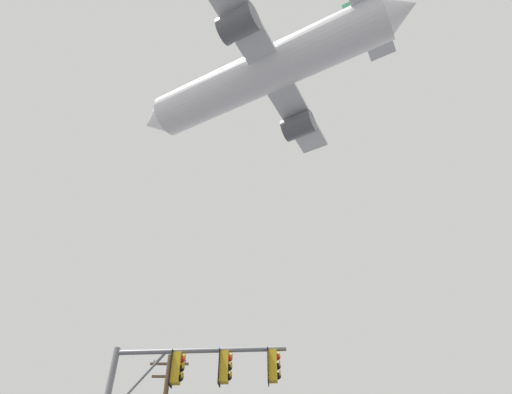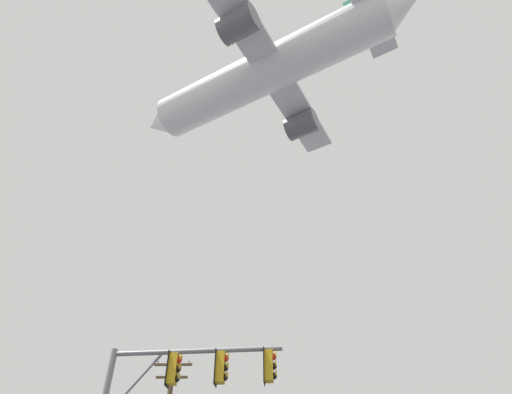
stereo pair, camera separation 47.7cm
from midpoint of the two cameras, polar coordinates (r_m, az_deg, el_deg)
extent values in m
cylinder|color=slate|center=(14.23, -6.95, -19.88)|extent=(5.36, 0.59, 0.15)
cylinder|color=slate|center=(14.45, -15.24, -23.29)|extent=(1.67, 0.22, 2.01)
cube|color=gold|center=(13.78, 2.80, -21.76)|extent=(0.29, 0.34, 0.90)
cylinder|color=gold|center=(13.94, 2.73, -19.76)|extent=(0.05, 0.05, 0.12)
cube|color=black|center=(13.79, 2.17, -21.78)|extent=(0.06, 0.46, 1.04)
sphere|color=red|center=(13.86, 3.40, -20.66)|extent=(0.20, 0.20, 0.20)
cylinder|color=gold|center=(13.87, 3.67, -20.41)|extent=(0.06, 0.21, 0.21)
sphere|color=black|center=(13.77, 3.45, -21.77)|extent=(0.20, 0.20, 0.20)
cylinder|color=gold|center=(13.79, 3.72, -21.51)|extent=(0.06, 0.21, 0.21)
sphere|color=black|center=(13.69, 3.49, -22.88)|extent=(0.20, 0.20, 0.20)
cylinder|color=gold|center=(13.70, 3.78, -22.63)|extent=(0.06, 0.21, 0.21)
cube|color=gold|center=(13.93, -3.75, -21.92)|extent=(0.29, 0.34, 0.90)
cylinder|color=gold|center=(14.09, -3.65, -19.94)|extent=(0.05, 0.05, 0.12)
cube|color=black|center=(13.95, -4.36, -21.92)|extent=(0.06, 0.46, 1.04)
sphere|color=red|center=(13.99, -3.07, -20.86)|extent=(0.20, 0.20, 0.20)
cylinder|color=gold|center=(14.00, -2.78, -20.62)|extent=(0.06, 0.21, 0.21)
sphere|color=black|center=(13.90, -3.11, -21.95)|extent=(0.20, 0.20, 0.20)
cylinder|color=gold|center=(13.91, -2.82, -21.71)|extent=(0.06, 0.21, 0.21)
sphere|color=black|center=(13.82, -3.15, -23.06)|extent=(0.20, 0.20, 0.20)
cylinder|color=gold|center=(13.83, -2.86, -22.82)|extent=(0.06, 0.21, 0.21)
cube|color=gold|center=(14.23, -10.08, -21.82)|extent=(0.29, 0.34, 0.90)
cylinder|color=gold|center=(14.39, -9.84, -19.89)|extent=(0.05, 0.05, 0.12)
cube|color=black|center=(14.26, -10.67, -21.80)|extent=(0.06, 0.46, 1.04)
sphere|color=red|center=(14.27, -9.35, -20.81)|extent=(0.20, 0.20, 0.20)
cylinder|color=gold|center=(14.28, -9.06, -20.59)|extent=(0.06, 0.21, 0.21)
sphere|color=black|center=(14.19, -9.48, -21.88)|extent=(0.20, 0.20, 0.20)
cylinder|color=gold|center=(14.19, -9.18, -21.66)|extent=(0.06, 0.21, 0.21)
sphere|color=black|center=(14.11, -9.61, -22.96)|extent=(0.20, 0.20, 0.20)
cylinder|color=gold|center=(14.11, -9.30, -22.74)|extent=(0.06, 0.21, 0.21)
cube|color=brown|center=(26.74, -10.53, -21.28)|extent=(2.20, 0.12, 0.12)
cube|color=brown|center=(26.54, -10.72, -22.71)|extent=(1.80, 0.12, 0.12)
cylinder|color=gray|center=(26.96, -12.51, -20.91)|extent=(0.10, 0.10, 0.18)
cylinder|color=gray|center=(26.63, -8.46, -21.14)|extent=(0.10, 0.10, 0.18)
cylinder|color=white|center=(42.32, 1.83, 16.55)|extent=(22.61, 14.94, 4.18)
cone|color=white|center=(47.29, -12.45, 9.70)|extent=(4.42, 4.86, 3.97)
cone|color=white|center=(41.05, 19.39, 23.10)|extent=(3.99, 4.37, 3.55)
cube|color=silver|center=(41.64, 2.68, 16.43)|extent=(13.17, 20.84, 0.47)
cylinder|color=#595B60|center=(37.74, -1.97, 22.17)|extent=(3.87, 3.56, 2.35)
cylinder|color=#595B60|center=(44.17, 6.50, 9.62)|extent=(3.87, 3.56, 2.35)
cube|color=#0C5933|center=(43.01, 14.90, 23.37)|extent=(3.36, 2.03, 4.96)
cube|color=silver|center=(41.31, 15.75, 22.23)|extent=(5.82, 8.00, 0.26)
camera|label=1|loc=(0.24, -89.40, -0.49)|focal=29.75mm
camera|label=2|loc=(0.24, 90.60, 0.49)|focal=29.75mm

